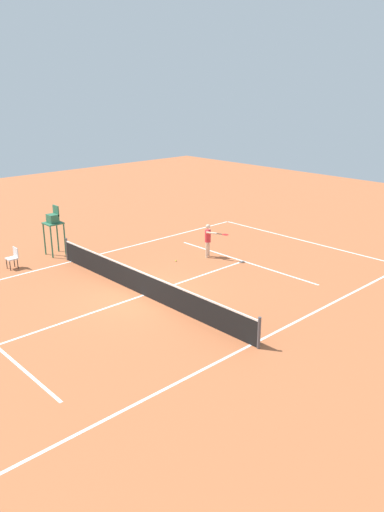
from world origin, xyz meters
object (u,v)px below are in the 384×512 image
object	(u,v)px
player_serving	(209,238)
courtside_chair_near	(13,257)
tennis_ball	(176,261)
umpire_chair	(53,223)

from	to	relation	value
player_serving	courtside_chair_near	size ratio (longest dim) A/B	1.71
player_serving	tennis_ball	bearing A→B (deg)	-43.66
courtside_chair_near	player_serving	bearing A→B (deg)	-123.33
tennis_ball	umpire_chair	size ratio (longest dim) A/B	0.03
tennis_ball	courtside_chair_near	xyz separation A→B (m)	(4.30, 5.91, 0.50)
umpire_chair	courtside_chair_near	world-z (taller)	umpire_chair
player_serving	umpire_chair	size ratio (longest dim) A/B	0.67
player_serving	tennis_ball	size ratio (longest dim) A/B	23.86
umpire_chair	courtside_chair_near	distance (m)	2.63
player_serving	umpire_chair	world-z (taller)	umpire_chair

